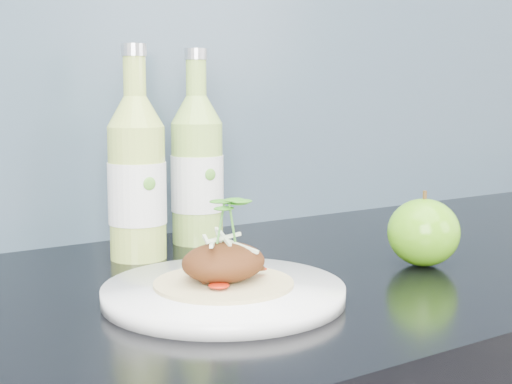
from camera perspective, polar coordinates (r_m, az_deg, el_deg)
dinner_plate at (r=0.75m, az=-2.60°, el=-8.03°), size 0.26×0.26×0.02m
pork_taco at (r=0.74m, az=-2.62°, el=-5.34°), size 0.15×0.15×0.10m
green_apple at (r=0.91m, az=13.25°, el=-3.16°), size 0.10×0.10×0.09m
cider_bottle_left at (r=0.92m, az=-9.51°, el=1.06°), size 0.09×0.09×0.27m
cider_bottle_right at (r=1.01m, az=-4.73°, el=1.75°), size 0.10×0.10×0.27m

